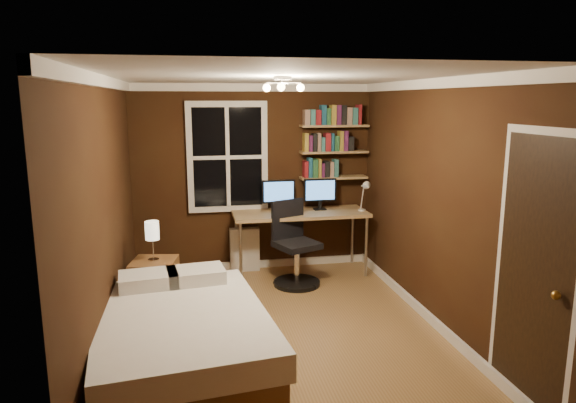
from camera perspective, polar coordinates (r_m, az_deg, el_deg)
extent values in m
plane|color=brown|center=(5.30, -0.73, -14.36)|extent=(4.20, 4.20, 0.00)
cube|color=black|center=(6.94, -3.81, 2.57)|extent=(3.20, 0.04, 2.50)
cube|color=black|center=(4.88, -19.59, -1.74)|extent=(0.04, 4.20, 2.50)
cube|color=black|center=(5.41, 16.17, -0.33)|extent=(0.04, 4.20, 2.50)
cube|color=white|center=(4.79, -0.81, 13.72)|extent=(3.20, 4.20, 0.02)
cube|color=white|center=(6.83, -6.73, 4.92)|extent=(1.06, 0.06, 1.46)
sphere|color=#B3822F|center=(3.94, 27.63, -9.22)|extent=(0.06, 0.06, 0.06)
cube|color=#A68550|center=(7.04, 5.08, 2.67)|extent=(0.92, 0.22, 0.03)
cube|color=#A68550|center=(6.99, 5.13, 5.51)|extent=(0.92, 0.22, 0.03)
cube|color=#A68550|center=(6.97, 5.18, 8.37)|extent=(0.92, 0.22, 0.03)
cube|color=brown|center=(4.67, -11.61, -16.30)|extent=(1.54, 2.03, 0.30)
cube|color=white|center=(4.55, -11.75, -13.35)|extent=(1.62, 2.10, 0.23)
cube|color=white|center=(5.16, -15.25, -8.39)|extent=(0.59, 0.44, 0.13)
cube|color=white|center=(5.19, -10.20, -8.04)|extent=(0.59, 0.44, 0.13)
cube|color=brown|center=(5.89, -14.56, -9.02)|extent=(0.54, 0.54, 0.58)
cube|color=silver|center=(7.03, -4.84, -5.33)|extent=(0.39, 0.14, 0.59)
cube|color=#A68550|center=(6.77, 1.37, -1.34)|extent=(1.77, 0.66, 0.04)
cylinder|color=beige|center=(6.48, -5.28, -5.82)|extent=(0.04, 0.04, 0.80)
cylinder|color=beige|center=(6.83, 8.68, -5.01)|extent=(0.04, 0.04, 0.80)
cylinder|color=beige|center=(7.04, -5.75, -4.45)|extent=(0.04, 0.04, 0.80)
cylinder|color=beige|center=(7.36, 7.17, -3.78)|extent=(0.04, 0.04, 0.80)
cylinder|color=black|center=(6.55, 0.98, -9.03)|extent=(0.58, 0.58, 0.05)
cylinder|color=silver|center=(6.47, 0.99, -7.01)|extent=(0.06, 0.06, 0.44)
cube|color=black|center=(6.39, 1.00, -4.83)|extent=(0.62, 0.62, 0.08)
cube|color=black|center=(6.49, -0.05, -1.97)|extent=(0.44, 0.22, 0.50)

